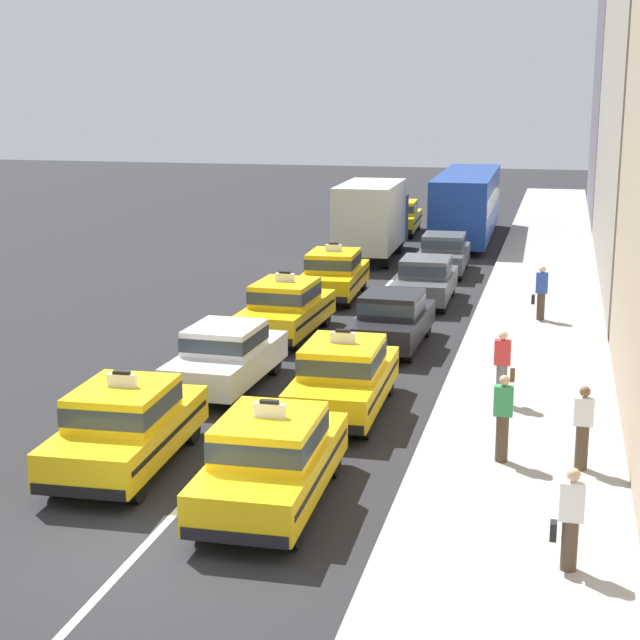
% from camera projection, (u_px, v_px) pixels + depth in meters
% --- Properties ---
extents(ground_plane, '(160.00, 160.00, 0.00)m').
position_uv_depth(ground_plane, '(137.00, 555.00, 15.51)').
color(ground_plane, '#232326').
extents(lane_stripe_left_right, '(0.14, 80.00, 0.01)m').
position_uv_depth(lane_stripe_left_right, '(375.00, 299.00, 34.43)').
color(lane_stripe_left_right, silver).
rests_on(lane_stripe_left_right, ground).
extents(sidewalk_curb, '(4.00, 90.00, 0.15)m').
position_uv_depth(sidewalk_curb, '(535.00, 341.00, 28.39)').
color(sidewalk_curb, '#9E9993').
rests_on(sidewalk_curb, ground).
extents(taxi_left_nearest, '(2.01, 4.63, 1.96)m').
position_uv_depth(taxi_left_nearest, '(126.00, 425.00, 18.85)').
color(taxi_left_nearest, black).
rests_on(taxi_left_nearest, ground).
extents(sedan_left_second, '(1.87, 4.34, 1.58)m').
position_uv_depth(sedan_left_second, '(226.00, 355.00, 23.95)').
color(sedan_left_second, black).
rests_on(sedan_left_second, ground).
extents(taxi_left_third, '(1.93, 4.60, 1.96)m').
position_uv_depth(taxi_left_third, '(286.00, 307.00, 28.99)').
color(taxi_left_third, black).
rests_on(taxi_left_third, ground).
extents(taxi_left_fourth, '(2.00, 4.63, 1.96)m').
position_uv_depth(taxi_left_fourth, '(334.00, 273.00, 34.36)').
color(taxi_left_fourth, black).
rests_on(taxi_left_fourth, ground).
extents(box_truck_left_fifth, '(2.42, 7.01, 3.27)m').
position_uv_depth(box_truck_left_fifth, '(373.00, 217.00, 42.33)').
color(box_truck_left_fifth, black).
rests_on(box_truck_left_fifth, ground).
extents(taxi_left_sixth, '(2.01, 4.64, 1.96)m').
position_uv_depth(taxi_left_sixth, '(400.00, 216.00, 49.81)').
color(taxi_left_sixth, black).
rests_on(taxi_left_sixth, ground).
extents(taxi_right_nearest, '(1.92, 4.60, 1.96)m').
position_uv_depth(taxi_right_nearest, '(272.00, 458.00, 17.13)').
color(taxi_right_nearest, black).
rests_on(taxi_right_nearest, ground).
extents(taxi_right_second, '(1.90, 4.59, 1.96)m').
position_uv_depth(taxi_right_second, '(344.00, 376.00, 22.05)').
color(taxi_right_second, black).
rests_on(taxi_right_second, ground).
extents(sedan_right_third, '(1.86, 4.34, 1.58)m').
position_uv_depth(sedan_right_third, '(392.00, 318.00, 27.77)').
color(sedan_right_third, black).
rests_on(sedan_right_third, ground).
extents(sedan_right_fourth, '(1.82, 4.32, 1.58)m').
position_uv_depth(sedan_right_fourth, '(426.00, 279.00, 33.49)').
color(sedan_right_fourth, black).
rests_on(sedan_right_fourth, ground).
extents(sedan_right_fifth, '(1.86, 4.34, 1.58)m').
position_uv_depth(sedan_right_fifth, '(444.00, 252.00, 38.96)').
color(sedan_right_fifth, black).
rests_on(sedan_right_fifth, ground).
extents(bus_right_sixth, '(2.71, 11.24, 3.22)m').
position_uv_depth(bus_right_sixth, '(467.00, 202.00, 47.60)').
color(bus_right_sixth, black).
rests_on(bus_right_sixth, ground).
extents(pedestrian_near_crosswalk, '(0.36, 0.24, 1.70)m').
position_uv_depth(pedestrian_near_crosswalk, '(503.00, 418.00, 18.83)').
color(pedestrian_near_crosswalk, '#473828').
rests_on(pedestrian_near_crosswalk, sidewalk_curb).
extents(pedestrian_mid_block, '(0.47, 0.24, 1.69)m').
position_uv_depth(pedestrian_mid_block, '(503.00, 367.00, 22.31)').
color(pedestrian_mid_block, slate).
rests_on(pedestrian_mid_block, sidewalk_curb).
extents(pedestrian_by_storefront, '(0.47, 0.24, 1.68)m').
position_uv_depth(pedestrian_by_storefront, '(541.00, 293.00, 30.50)').
color(pedestrian_by_storefront, '#473828').
rests_on(pedestrian_by_storefront, sidewalk_curb).
extents(pedestrian_trailing, '(0.36, 0.24, 1.61)m').
position_uv_depth(pedestrian_trailing, '(583.00, 427.00, 18.44)').
color(pedestrian_trailing, '#473828').
rests_on(pedestrian_trailing, sidewalk_curb).
extents(pedestrian_far_corner, '(0.47, 0.24, 1.59)m').
position_uv_depth(pedestrian_far_corner, '(570.00, 519.00, 14.55)').
color(pedestrian_far_corner, '#473828').
rests_on(pedestrian_far_corner, sidewalk_curb).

